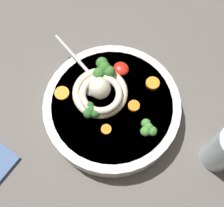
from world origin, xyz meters
The scene contains 12 objects.
table_slab centered at (0.00, 0.00, 1.39)cm, with size 134.10×134.10×2.79cm, color #5B5651.
soup_bowl centered at (-0.82, -2.39, 5.50)cm, with size 27.94×27.94×5.26cm.
noodle_pile centered at (-3.80, -2.57, 9.59)cm, with size 12.35×12.11×4.96cm.
soup_spoon centered at (-7.03, -1.43, 8.85)cm, with size 17.52×6.60×1.60cm.
chili_sauce_dollop centered at (-4.46, 4.55, 8.81)cm, with size 3.38×3.04×1.52cm, color red.
broccoli_floret_rear centered at (-2.31, -6.79, 9.85)cm, with size 3.64×3.13×2.88cm.
broccoli_floret_far centered at (-6.44, 1.47, 10.46)cm, with size 4.87×4.19×3.85cm.
broccoli_floret_beside_chili centered at (8.09, -2.23, 9.85)cm, with size 3.64×3.13×2.88cm.
carrot_slice_front centered at (2.88, -0.27, 8.43)cm, with size 2.33×2.33×0.78cm, color orange.
carrot_slice_center centered at (2.51, 6.42, 8.44)cm, with size 2.81×2.81×0.79cm, color orange.
carrot_slice_right centered at (2.00, -7.22, 8.25)cm, with size 2.02×2.02×0.41cm, color orange.
carrot_slice_near_spoon centered at (-9.89, -7.56, 8.28)cm, with size 3.00×3.00×0.47cm, color orange.
Camera 1 is at (14.12, -19.06, 61.37)cm, focal length 46.13 mm.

